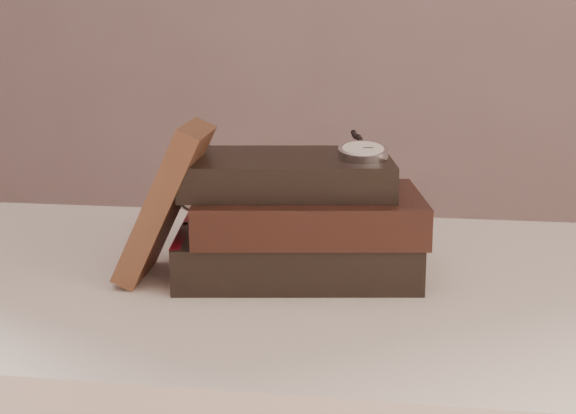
# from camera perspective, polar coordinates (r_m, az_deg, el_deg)

# --- Properties ---
(table) EXTENTS (1.00, 0.60, 0.75)m
(table) POSITION_cam_1_polar(r_m,az_deg,el_deg) (0.96, -0.01, -9.91)
(table) COLOR white
(table) RESTS_ON ground
(book_stack) EXTENTS (0.29, 0.22, 0.13)m
(book_stack) POSITION_cam_1_polar(r_m,az_deg,el_deg) (0.93, 0.71, -0.85)
(book_stack) COLOR black
(book_stack) RESTS_ON table
(journal) EXTENTS (0.11, 0.12, 0.17)m
(journal) POSITION_cam_1_polar(r_m,az_deg,el_deg) (0.91, -8.44, 0.39)
(journal) COLOR #412619
(journal) RESTS_ON table
(pocket_watch) EXTENTS (0.06, 0.16, 0.02)m
(pocket_watch) POSITION_cam_1_polar(r_m,az_deg,el_deg) (0.90, 5.15, 3.84)
(pocket_watch) COLOR silver
(pocket_watch) RESTS_ON book_stack
(eyeglasses) EXTENTS (0.13, 0.14, 0.05)m
(eyeglasses) POSITION_cam_1_polar(r_m,az_deg,el_deg) (1.01, -4.70, 1.09)
(eyeglasses) COLOR silver
(eyeglasses) RESTS_ON book_stack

